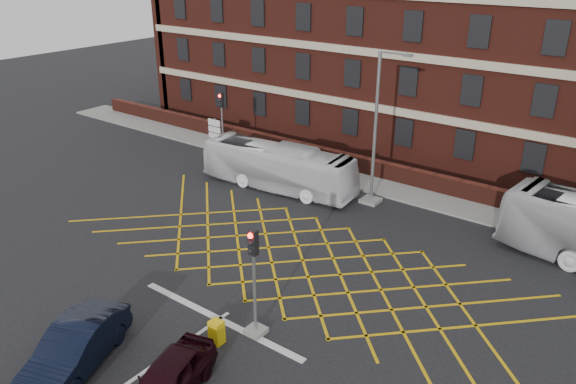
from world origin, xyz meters
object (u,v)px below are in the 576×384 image
Objects in this scene: direction_signs at (215,130)px; traffic_light_far at (223,130)px; car_maroon at (169,379)px; bus_left at (278,167)px; traffic_light_near at (255,293)px; street_lamp at (375,155)px; utility_cabinet at (217,332)px; car_navy at (75,348)px.

traffic_light_far is at bearing -23.15° from direction_signs.
traffic_light_far is at bearing 113.90° from car_maroon.
car_maroon is 24.04m from direction_signs.
traffic_light_near reaches higher than bus_left.
direction_signs is (-13.39, 1.47, -1.45)m from street_lamp.
car_maroon is at bearing -82.78° from street_lamp.
traffic_light_far is 20.26m from utility_cabinet.
street_lamp is (5.44, 1.51, 1.50)m from bus_left.
traffic_light_near is (0.14, 4.05, 1.09)m from car_maroon.
traffic_light_far reaches higher than car_maroon.
bus_left is 8.49m from direction_signs.
car_navy reaches higher than utility_cabinet.
street_lamp is at bearing -79.27° from bus_left.
car_maroon is 4.37× the size of utility_cabinet.
street_lamp is 3.80× the size of direction_signs.
direction_signs is (-1.31, 0.56, -0.39)m from traffic_light_far.
direction_signs is at bearing 173.74° from street_lamp.
bus_left reaches higher than car_navy.
traffic_light_near reaches higher than car_maroon.
utility_cabinet is at bearing -47.76° from traffic_light_far.
street_lamp is at bearing -4.30° from traffic_light_far.
bus_left is 1.14× the size of street_lamp.
car_navy is 0.57× the size of street_lamp.
traffic_light_far is 12.16m from street_lamp.
utility_cabinet is (-0.63, 2.80, -0.22)m from car_maroon.
street_lamp reaches higher than direction_signs.
traffic_light_far is at bearing 96.65° from car_navy.
street_lamp is at bearing -6.26° from direction_signs.
traffic_light_near is (7.72, -11.30, 0.43)m from bus_left.
car_navy is 1.20× the size of car_maroon.
bus_left is 16.81m from car_navy.
traffic_light_far is at bearing 136.29° from traffic_light_near.
bus_left is at bearing 118.98° from utility_cabinet.
street_lamp is at bearing 96.12° from utility_cabinet.
utility_cabinet is at bearing -155.83° from bus_left.
bus_left is 2.41× the size of car_maroon.
bus_left is 5.84m from street_lamp.
car_maroon is (7.58, -15.35, -0.65)m from bus_left.
bus_left is at bearing 124.32° from traffic_light_near.
traffic_light_near reaches higher than direction_signs.
street_lamp is (1.39, 17.82, 2.05)m from car_navy.
bus_left is at bearing 101.51° from car_maroon.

